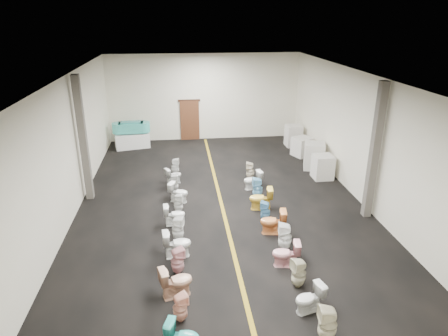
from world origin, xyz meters
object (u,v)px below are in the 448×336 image
at_px(toilet_left_7, 178,203).
at_px(toilet_left_9, 174,183).
at_px(toilet_right_7, 261,199).
at_px(toilet_right_4, 285,237).
at_px(appliance_crate_d, 293,136).
at_px(toilet_right_10, 250,171).
at_px(display_table, 132,140).
at_px(toilet_left_10, 173,176).
at_px(toilet_right_8, 258,188).
at_px(toilet_right_2, 299,273).
at_px(toilet_left_11, 175,166).
at_px(toilet_right_1, 309,299).
at_px(toilet_right_9, 253,180).
at_px(toilet_right_6, 265,211).
at_px(toilet_left_4, 177,244).
at_px(toilet_left_6, 174,215).
at_px(toilet_left_1, 180,308).
at_px(appliance_crate_b, 314,156).
at_px(toilet_left_2, 176,281).
at_px(bathtub, 131,127).
at_px(toilet_right_0, 328,324).
at_px(toilet_right_5, 273,222).
at_px(toilet_left_3, 177,261).
at_px(appliance_crate_c, 302,147).
at_px(toilet_left_5, 178,229).
at_px(toilet_right_3, 286,254).
at_px(toilet_left_8, 179,192).

height_order(toilet_left_7, toilet_left_9, toilet_left_9).
bearing_deg(toilet_right_7, toilet_right_4, 10.98).
height_order(appliance_crate_d, toilet_right_10, appliance_crate_d).
bearing_deg(display_table, toilet_left_10, -67.02).
bearing_deg(toilet_right_8, toilet_right_2, 1.35).
relative_size(toilet_left_9, toilet_left_10, 1.04).
height_order(toilet_left_10, toilet_left_11, toilet_left_11).
relative_size(toilet_right_1, toilet_right_9, 0.96).
bearing_deg(toilet_right_1, toilet_right_6, 165.17).
relative_size(toilet_left_4, toilet_right_1, 1.14).
xyz_separation_m(toilet_left_6, toilet_right_2, (3.04, -3.52, 0.05)).
xyz_separation_m(toilet_left_1, toilet_right_6, (2.83, 4.29, -0.01)).
bearing_deg(appliance_crate_d, toilet_right_6, -112.14).
height_order(toilet_right_1, toilet_right_7, toilet_right_7).
relative_size(appliance_crate_b, toilet_left_7, 1.68).
bearing_deg(toilet_left_1, toilet_left_4, -20.35).
xyz_separation_m(toilet_left_2, toilet_right_10, (3.05, 6.97, -0.04)).
relative_size(display_table, bathtub, 0.89).
distance_m(toilet_right_0, toilet_right_5, 4.40).
bearing_deg(appliance_crate_b, toilet_left_3, -130.71).
bearing_deg(bathtub, toilet_left_3, -81.03).
xyz_separation_m(toilet_left_1, toilet_left_6, (-0.12, 4.38, -0.00)).
distance_m(appliance_crate_c, toilet_right_0, 11.72).
bearing_deg(toilet_right_7, toilet_left_2, -27.37).
height_order(toilet_left_4, toilet_left_6, toilet_left_4).
xyz_separation_m(toilet_left_11, toilet_right_4, (3.10, -6.19, 0.07)).
relative_size(toilet_left_7, toilet_right_9, 0.95).
height_order(toilet_left_9, toilet_right_5, toilet_right_5).
bearing_deg(toilet_left_10, appliance_crate_b, -105.81).
bearing_deg(toilet_left_5, toilet_right_7, -45.12).
bearing_deg(toilet_left_11, toilet_left_6, -173.74).
relative_size(toilet_right_3, toilet_right_6, 1.09).
distance_m(toilet_left_2, toilet_right_6, 4.50).
bearing_deg(toilet_right_8, toilet_right_10, 179.31).
bearing_deg(toilet_left_7, toilet_right_2, -131.62).
xyz_separation_m(toilet_left_5, toilet_left_11, (-0.07, 5.32, -0.04)).
bearing_deg(appliance_crate_c, toilet_left_8, -143.58).
bearing_deg(toilet_right_9, appliance_crate_c, 127.23).
relative_size(toilet_left_4, toilet_left_6, 1.14).
height_order(toilet_left_6, toilet_right_3, toilet_right_3).
height_order(toilet_left_5, toilet_left_6, toilet_left_5).
relative_size(appliance_crate_b, toilet_right_3, 1.54).
bearing_deg(toilet_left_5, appliance_crate_c, -26.21).
distance_m(toilet_left_11, toilet_right_2, 8.42).
height_order(appliance_crate_b, toilet_right_3, appliance_crate_b).
bearing_deg(toilet_left_11, toilet_left_10, -177.42).
bearing_deg(toilet_left_2, toilet_right_3, -89.55).
height_order(toilet_right_1, toilet_right_3, toilet_right_3).
relative_size(toilet_left_7, toilet_right_6, 1.00).
bearing_deg(toilet_left_7, toilet_left_4, -166.62).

